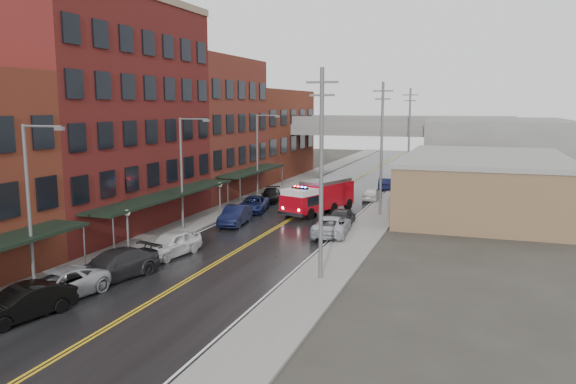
% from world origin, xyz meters
% --- Properties ---
extents(ground, '(220.00, 220.00, 0.00)m').
position_xyz_m(ground, '(0.00, 0.00, 0.00)').
color(ground, '#2D2B26').
rests_on(ground, ground).
extents(road, '(11.00, 160.00, 0.02)m').
position_xyz_m(road, '(0.00, 30.00, 0.01)').
color(road, black).
rests_on(road, ground).
extents(sidewalk_left, '(3.00, 160.00, 0.15)m').
position_xyz_m(sidewalk_left, '(-7.30, 30.00, 0.07)').
color(sidewalk_left, slate).
rests_on(sidewalk_left, ground).
extents(sidewalk_right, '(3.00, 160.00, 0.15)m').
position_xyz_m(sidewalk_right, '(7.30, 30.00, 0.07)').
color(sidewalk_right, slate).
rests_on(sidewalk_right, ground).
extents(curb_left, '(0.30, 160.00, 0.15)m').
position_xyz_m(curb_left, '(-5.65, 30.00, 0.07)').
color(curb_left, gray).
rests_on(curb_left, ground).
extents(curb_right, '(0.30, 160.00, 0.15)m').
position_xyz_m(curb_right, '(5.65, 30.00, 0.07)').
color(curb_right, gray).
rests_on(curb_right, ground).
extents(brick_building_b, '(9.00, 20.00, 18.00)m').
position_xyz_m(brick_building_b, '(-13.30, 23.00, 9.00)').
color(brick_building_b, '#5B1918').
rests_on(brick_building_b, ground).
extents(brick_building_c, '(9.00, 15.00, 15.00)m').
position_xyz_m(brick_building_c, '(-13.30, 40.50, 7.50)').
color(brick_building_c, maroon).
rests_on(brick_building_c, ground).
extents(brick_building_far, '(9.00, 20.00, 12.00)m').
position_xyz_m(brick_building_far, '(-13.30, 58.00, 6.00)').
color(brick_building_far, maroon).
rests_on(brick_building_far, ground).
extents(tan_building, '(14.00, 22.00, 5.00)m').
position_xyz_m(tan_building, '(16.00, 40.00, 2.50)').
color(tan_building, brown).
rests_on(tan_building, ground).
extents(right_far_block, '(18.00, 30.00, 8.00)m').
position_xyz_m(right_far_block, '(18.00, 70.00, 4.00)').
color(right_far_block, slate).
rests_on(right_far_block, ground).
extents(awning_1, '(2.60, 18.00, 3.09)m').
position_xyz_m(awning_1, '(-7.49, 23.00, 2.99)').
color(awning_1, black).
rests_on(awning_1, ground).
extents(awning_2, '(2.60, 13.00, 3.09)m').
position_xyz_m(awning_2, '(-7.49, 40.50, 2.99)').
color(awning_2, black).
rests_on(awning_2, ground).
extents(globe_lamp_1, '(0.44, 0.44, 3.12)m').
position_xyz_m(globe_lamp_1, '(-6.40, 16.00, 2.31)').
color(globe_lamp_1, '#59595B').
rests_on(globe_lamp_1, ground).
extents(globe_lamp_2, '(0.44, 0.44, 3.12)m').
position_xyz_m(globe_lamp_2, '(-6.40, 30.00, 2.31)').
color(globe_lamp_2, '#59595B').
rests_on(globe_lamp_2, ground).
extents(street_lamp_0, '(2.64, 0.22, 9.00)m').
position_xyz_m(street_lamp_0, '(-6.55, 8.00, 5.19)').
color(street_lamp_0, '#59595B').
rests_on(street_lamp_0, ground).
extents(street_lamp_1, '(2.64, 0.22, 9.00)m').
position_xyz_m(street_lamp_1, '(-6.55, 24.00, 5.19)').
color(street_lamp_1, '#59595B').
rests_on(street_lamp_1, ground).
extents(street_lamp_2, '(2.64, 0.22, 9.00)m').
position_xyz_m(street_lamp_2, '(-6.55, 40.00, 5.19)').
color(street_lamp_2, '#59595B').
rests_on(street_lamp_2, ground).
extents(utility_pole_0, '(1.80, 0.24, 12.00)m').
position_xyz_m(utility_pole_0, '(7.20, 15.00, 6.31)').
color(utility_pole_0, '#59595B').
rests_on(utility_pole_0, ground).
extents(utility_pole_1, '(1.80, 0.24, 12.00)m').
position_xyz_m(utility_pole_1, '(7.20, 35.00, 6.31)').
color(utility_pole_1, '#59595B').
rests_on(utility_pole_1, ground).
extents(utility_pole_2, '(1.80, 0.24, 12.00)m').
position_xyz_m(utility_pole_2, '(7.20, 55.00, 6.31)').
color(utility_pole_2, '#59595B').
rests_on(utility_pole_2, ground).
extents(overpass, '(40.00, 10.00, 7.50)m').
position_xyz_m(overpass, '(0.00, 62.00, 5.99)').
color(overpass, slate).
rests_on(overpass, ground).
extents(fire_truck, '(5.38, 8.71, 3.03)m').
position_xyz_m(fire_truck, '(1.50, 34.47, 1.64)').
color(fire_truck, '#AA0714').
rests_on(fire_truck, ground).
extents(parked_car_left_1, '(2.90, 5.12, 1.60)m').
position_xyz_m(parked_car_left_1, '(-4.34, 4.70, 0.80)').
color(parked_car_left_1, black).
rests_on(parked_car_left_1, ground).
extents(parked_car_left_2, '(3.46, 5.99, 1.57)m').
position_xyz_m(parked_car_left_2, '(-4.73, 7.28, 0.78)').
color(parked_car_left_2, '#9A9CA1').
rests_on(parked_car_left_2, ground).
extents(parked_car_left_3, '(3.78, 6.16, 1.67)m').
position_xyz_m(parked_car_left_3, '(-4.11, 11.30, 0.83)').
color(parked_car_left_3, '#232325').
rests_on(parked_car_left_3, ground).
extents(parked_car_left_4, '(2.67, 5.06, 1.64)m').
position_xyz_m(parked_car_left_4, '(-3.60, 16.81, 0.82)').
color(parked_car_left_4, silver).
rests_on(parked_car_left_4, ground).
extents(parked_car_left_5, '(2.27, 5.03, 1.60)m').
position_xyz_m(parked_car_left_5, '(-3.66, 27.20, 0.80)').
color(parked_car_left_5, black).
rests_on(parked_car_left_5, ground).
extents(parked_car_left_6, '(3.33, 5.53, 1.44)m').
position_xyz_m(parked_car_left_6, '(-4.48, 33.20, 0.72)').
color(parked_car_left_6, '#141D4D').
rests_on(parked_car_left_6, ground).
extents(parked_car_left_7, '(2.94, 4.96, 1.35)m').
position_xyz_m(parked_car_left_7, '(-4.96, 39.05, 0.67)').
color(parked_car_left_7, black).
rests_on(parked_car_left_7, ground).
extents(parked_car_right_0, '(3.16, 5.83, 1.55)m').
position_xyz_m(parked_car_right_0, '(5.00, 26.04, 0.78)').
color(parked_car_right_0, '#B2B3BA').
rests_on(parked_car_right_0, ground).
extents(parked_car_right_1, '(2.48, 5.11, 1.43)m').
position_xyz_m(parked_car_right_1, '(4.86, 29.80, 0.72)').
color(parked_car_right_1, black).
rests_on(parked_car_right_1, ground).
extents(parked_car_right_2, '(1.70, 4.14, 1.40)m').
position_xyz_m(parked_car_right_2, '(5.00, 43.10, 0.70)').
color(parked_car_right_2, white).
rests_on(parked_car_right_2, ground).
extents(parked_car_right_3, '(1.99, 4.37, 1.39)m').
position_xyz_m(parked_car_right_3, '(5.00, 51.30, 0.70)').
color(parked_car_right_3, black).
rests_on(parked_car_right_3, ground).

